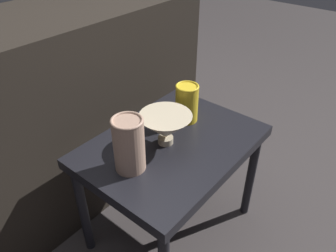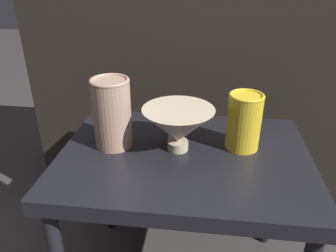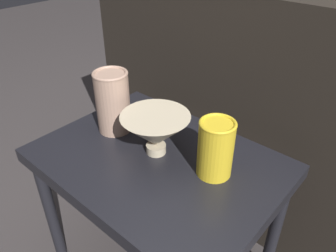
{
  "view_description": "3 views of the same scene",
  "coord_description": "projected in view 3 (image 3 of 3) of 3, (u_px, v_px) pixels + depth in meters",
  "views": [
    {
      "loc": [
        -0.73,
        -0.59,
        1.2
      ],
      "look_at": [
        -0.02,
        0.0,
        0.55
      ],
      "focal_mm": 35.0,
      "sensor_mm": 36.0,
      "label": 1
    },
    {
      "loc": [
        0.05,
        -0.73,
        0.92
      ],
      "look_at": [
        -0.05,
        0.04,
        0.53
      ],
      "focal_mm": 35.0,
      "sensor_mm": 36.0,
      "label": 2
    },
    {
      "loc": [
        0.48,
        -0.5,
        1.03
      ],
      "look_at": [
        0.01,
        0.03,
        0.57
      ],
      "focal_mm": 35.0,
      "sensor_mm": 36.0,
      "label": 3
    }
  ],
  "objects": [
    {
      "name": "table",
      "position": [
        158.0,
        173.0,
        0.91
      ],
      "size": [
        0.65,
        0.47,
        0.48
      ],
      "color": "black",
      "rests_on": "ground_plane"
    },
    {
      "name": "bowl",
      "position": [
        156.0,
        131.0,
        0.87
      ],
      "size": [
        0.18,
        0.18,
        0.12
      ],
      "color": "#C1B293",
      "rests_on": "table"
    },
    {
      "name": "couch_backdrop",
      "position": [
        255.0,
        100.0,
        1.26
      ],
      "size": [
        1.15,
        0.5,
        0.85
      ],
      "color": "black",
      "rests_on": "ground_plane"
    },
    {
      "name": "vase_colorful_right",
      "position": [
        216.0,
        148.0,
        0.79
      ],
      "size": [
        0.09,
        0.09,
        0.15
      ],
      "color": "gold",
      "rests_on": "table"
    },
    {
      "name": "vase_textured_left",
      "position": [
        113.0,
        101.0,
        0.95
      ],
      "size": [
        0.1,
        0.1,
        0.19
      ],
      "color": "tan",
      "rests_on": "table"
    }
  ]
}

